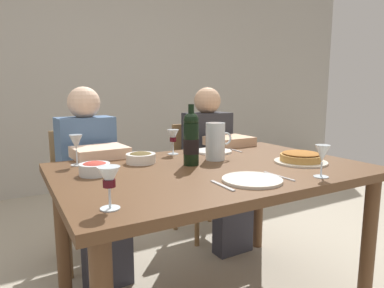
# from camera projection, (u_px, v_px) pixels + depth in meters

# --- Properties ---
(back_wall) EXTENTS (8.00, 0.10, 2.80)m
(back_wall) POSITION_uv_depth(u_px,v_px,m) (90.00, 67.00, 3.79)
(back_wall) COLOR #B2ADA3
(back_wall) RESTS_ON ground
(dining_table) EXTENTS (1.50, 1.00, 0.76)m
(dining_table) POSITION_uv_depth(u_px,v_px,m) (213.00, 184.00, 1.67)
(dining_table) COLOR brown
(dining_table) RESTS_ON ground
(wine_bottle) EXTENTS (0.08, 0.08, 0.31)m
(wine_bottle) POSITION_uv_depth(u_px,v_px,m) (191.00, 139.00, 1.67)
(wine_bottle) COLOR black
(wine_bottle) RESTS_ON dining_table
(water_pitcher) EXTENTS (0.16, 0.11, 0.20)m
(water_pitcher) POSITION_uv_depth(u_px,v_px,m) (215.00, 144.00, 1.81)
(water_pitcher) COLOR silver
(water_pitcher) RESTS_ON dining_table
(baked_tart) EXTENTS (0.27, 0.27, 0.06)m
(baked_tart) POSITION_uv_depth(u_px,v_px,m) (301.00, 158.00, 1.73)
(baked_tart) COLOR silver
(baked_tart) RESTS_ON dining_table
(salad_bowl) EXTENTS (0.14, 0.14, 0.06)m
(salad_bowl) POSITION_uv_depth(u_px,v_px,m) (95.00, 168.00, 1.48)
(salad_bowl) COLOR silver
(salad_bowl) RESTS_ON dining_table
(olive_bowl) EXTENTS (0.15, 0.15, 0.06)m
(olive_bowl) POSITION_uv_depth(u_px,v_px,m) (141.00, 157.00, 1.73)
(olive_bowl) COLOR white
(olive_bowl) RESTS_ON dining_table
(wine_glass_left_diner) EXTENTS (0.06, 0.06, 0.14)m
(wine_glass_left_diner) POSITION_uv_depth(u_px,v_px,m) (322.00, 155.00, 1.43)
(wine_glass_left_diner) COLOR silver
(wine_glass_left_diner) RESTS_ON dining_table
(wine_glass_right_diner) EXTENTS (0.07, 0.07, 0.14)m
(wine_glass_right_diner) POSITION_uv_depth(u_px,v_px,m) (109.00, 179.00, 1.04)
(wine_glass_right_diner) COLOR silver
(wine_glass_right_diner) RESTS_ON dining_table
(wine_glass_centre) EXTENTS (0.06, 0.06, 0.16)m
(wine_glass_centre) POSITION_uv_depth(u_px,v_px,m) (76.00, 143.00, 1.67)
(wine_glass_centre) COLOR silver
(wine_glass_centre) RESTS_ON dining_table
(wine_glass_spare) EXTENTS (0.07, 0.07, 0.15)m
(wine_glass_spare) POSITION_uv_depth(u_px,v_px,m) (173.00, 137.00, 1.96)
(wine_glass_spare) COLOR silver
(wine_glass_spare) RESTS_ON dining_table
(dinner_plate_left_setting) EXTENTS (0.25, 0.25, 0.01)m
(dinner_plate_left_setting) POSITION_uv_depth(u_px,v_px,m) (252.00, 180.00, 1.38)
(dinner_plate_left_setting) COLOR silver
(dinner_plate_left_setting) RESTS_ON dining_table
(dinner_plate_right_setting) EXTENTS (0.22, 0.22, 0.01)m
(dinner_plate_right_setting) POSITION_uv_depth(u_px,v_px,m) (213.00, 151.00, 2.04)
(dinner_plate_right_setting) COLOR white
(dinner_plate_right_setting) RESTS_ON dining_table
(fork_left_setting) EXTENTS (0.02, 0.16, 0.00)m
(fork_left_setting) POSITION_uv_depth(u_px,v_px,m) (222.00, 186.00, 1.31)
(fork_left_setting) COLOR silver
(fork_left_setting) RESTS_ON dining_table
(knife_left_setting) EXTENTS (0.02, 0.18, 0.00)m
(knife_left_setting) POSITION_uv_depth(u_px,v_px,m) (279.00, 176.00, 1.46)
(knife_left_setting) COLOR silver
(knife_left_setting) RESTS_ON dining_table
(knife_right_setting) EXTENTS (0.01, 0.18, 0.00)m
(knife_right_setting) POSITION_uv_depth(u_px,v_px,m) (233.00, 150.00, 2.11)
(knife_right_setting) COLOR silver
(knife_right_setting) RESTS_ON dining_table
(spoon_right_setting) EXTENTS (0.03, 0.16, 0.00)m
(spoon_right_setting) POSITION_uv_depth(u_px,v_px,m) (192.00, 154.00, 1.97)
(spoon_right_setting) COLOR silver
(spoon_right_setting) RESTS_ON dining_table
(chair_left) EXTENTS (0.42, 0.42, 0.87)m
(chair_left) POSITION_uv_depth(u_px,v_px,m) (84.00, 186.00, 2.26)
(chair_left) COLOR olive
(chair_left) RESTS_ON ground
(diner_left) EXTENTS (0.35, 0.52, 1.16)m
(diner_left) POSITION_uv_depth(u_px,v_px,m) (93.00, 176.00, 2.04)
(diner_left) COLOR #4C6B93
(diner_left) RESTS_ON ground
(chair_right) EXTENTS (0.41, 0.41, 0.87)m
(chair_right) POSITION_uv_depth(u_px,v_px,m) (199.00, 171.00, 2.69)
(chair_right) COLOR olive
(chair_right) RESTS_ON ground
(diner_right) EXTENTS (0.34, 0.51, 1.16)m
(diner_right) POSITION_uv_depth(u_px,v_px,m) (215.00, 161.00, 2.47)
(diner_right) COLOR #2D2D33
(diner_right) RESTS_ON ground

